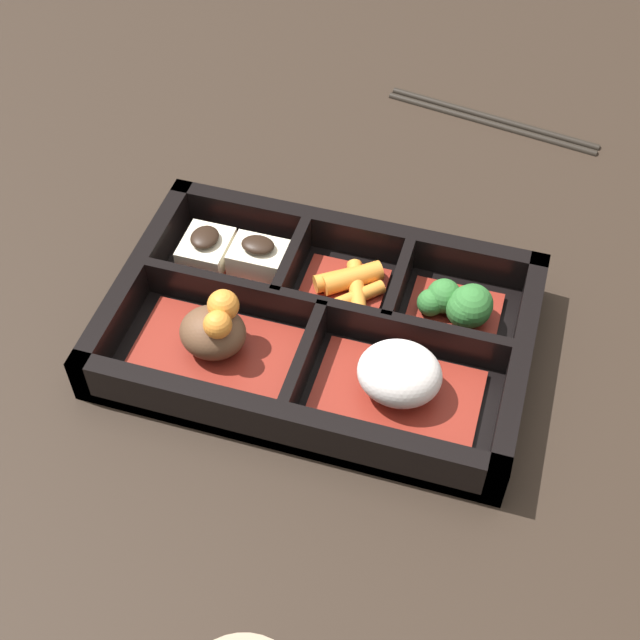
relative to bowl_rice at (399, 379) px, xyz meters
The scene contains 9 objects.
ground_plane 0.08m from the bowl_rice, 29.58° to the right, with size 3.00×3.00×0.00m, color black.
bento_base 0.08m from the bowl_rice, 29.58° to the right, with size 0.30×0.20×0.01m.
bento_rim 0.08m from the bowl_rice, 31.20° to the right, with size 0.30×0.20×0.04m.
bowl_rice is the anchor object (origin of this frame).
bowl_stew 0.13m from the bowl_rice, ahead, with size 0.11×0.07×0.05m.
bowl_greens 0.08m from the bowl_rice, 109.57° to the right, with size 0.07×0.06×0.04m.
bowl_carrots 0.10m from the bowl_rice, 54.54° to the right, with size 0.06×0.06×0.02m.
bowl_tofu 0.17m from the bowl_rice, 28.77° to the right, with size 0.08×0.06×0.04m.
chopsticks 0.34m from the bowl_rice, 91.83° to the right, with size 0.20×0.05×0.01m.
Camera 1 is at (-0.12, 0.40, 0.51)m, focal length 50.00 mm.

